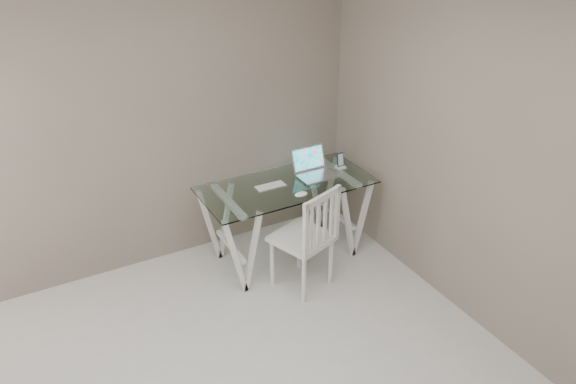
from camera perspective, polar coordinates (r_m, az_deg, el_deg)
name	(u,v)px	position (r m, az deg, el deg)	size (l,w,h in m)	color
room	(234,202)	(2.60, -5.48, -1.01)	(4.50, 4.52, 2.71)	#BAB8B2
desk	(287,220)	(5.03, -0.15, -2.88)	(1.50, 0.70, 0.75)	silver
chair	(309,235)	(4.56, 2.17, -4.42)	(0.55, 0.55, 0.95)	silver
laptop	(313,168)	(5.01, 2.57, 2.41)	(0.33, 0.31, 0.22)	silver
keyboard	(270,186)	(4.81, -1.82, 0.59)	(0.28, 0.12, 0.01)	silver
mouse	(301,194)	(4.65, 1.34, -0.23)	(0.12, 0.07, 0.04)	white
phone_dock	(341,164)	(5.15, 5.36, 2.87)	(0.08, 0.08, 0.14)	white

